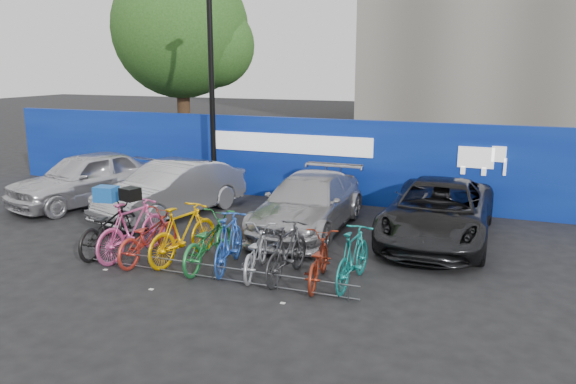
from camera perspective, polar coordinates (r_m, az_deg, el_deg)
The scene contains 21 objects.
ground at distance 11.13m, azimuth -6.16°, elevation -7.79°, with size 100.00×100.00×0.00m, color black.
hoarding at distance 16.20m, azimuth 3.51°, elevation 3.24°, with size 22.00×0.18×2.40m.
tree at distance 22.53m, azimuth -10.27°, elevation 15.64°, with size 5.40×5.20×7.80m.
lamppost at distance 16.70m, azimuth -7.76°, elevation 10.57°, with size 0.25×0.50×6.11m.
bike_rack at distance 10.58m, azimuth -7.68°, elevation -8.02°, with size 5.60×0.03×0.30m.
car_0 at distance 16.93m, azimuth -19.80°, elevation 1.35°, with size 1.77×4.41×1.50m, color silver.
car_1 at distance 14.97m, azimuth -11.69°, elevation 0.27°, with size 1.51×4.33×1.43m, color #A1A2A5.
car_2 at distance 13.40m, azimuth 2.08°, elevation -1.16°, with size 1.86×4.57×1.33m, color #A5A4A8.
car_3 at distance 13.06m, azimuth 15.01°, elevation -1.93°, with size 2.23×4.84×1.34m, color black.
bike_0 at distance 12.50m, azimuth -17.76°, elevation -3.36°, with size 0.73×2.10×1.10m, color black.
bike_1 at distance 11.99m, azimuth -15.52°, elevation -3.62°, with size 0.57×2.01×1.21m, color #D54C90.
bike_2 at distance 11.75m, azimuth -14.03°, elevation -4.41°, with size 0.66×1.90×1.00m, color #AC2E23.
bike_3 at distance 11.50m, azimuth -10.59°, elevation -4.14°, with size 0.56×1.97×1.18m, color #EFA502.
bike_4 at distance 11.16m, azimuth -8.15°, elevation -4.97°, with size 0.69×1.97×1.04m, color #1F7536.
bike_5 at distance 10.97m, azimuth -6.02°, elevation -5.08°, with size 0.51×1.82×1.09m, color #234CAD.
bike_6 at distance 10.70m, azimuth -3.34°, elevation -6.04°, with size 0.59×1.70×0.90m, color #A2A4A9.
bike_7 at distance 10.42m, azimuth -0.10°, elevation -6.05°, with size 0.50×1.77×1.07m, color #29292B.
bike_8 at distance 10.23m, azimuth 3.05°, elevation -6.93°, with size 0.60×1.71×0.90m, color maroon.
bike_9 at distance 10.19m, azimuth 6.61°, elevation -6.57°, with size 0.50×1.78×1.07m, color #147471.
cargo_crate at distance 12.32m, azimuth -17.98°, elevation -0.19°, with size 0.45×0.34×0.32m, color #1655AF.
cargo_topcase at distance 11.81m, azimuth -15.73°, elevation -0.20°, with size 0.35×0.31×0.26m, color black.
Camera 1 is at (4.84, -9.22, 3.92)m, focal length 35.00 mm.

